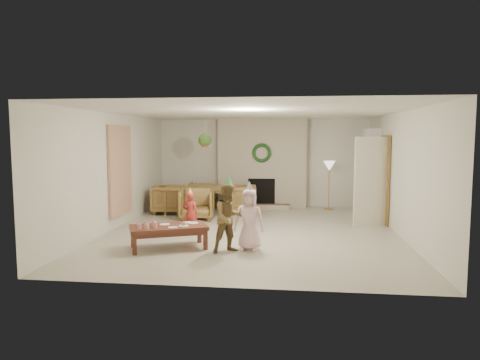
# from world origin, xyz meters

# --- Properties ---
(floor) EXTENTS (7.00, 7.00, 0.00)m
(floor) POSITION_xyz_m (0.00, 0.00, 0.00)
(floor) COLOR #B7B29E
(floor) RESTS_ON ground
(ceiling) EXTENTS (7.00, 7.00, 0.00)m
(ceiling) POSITION_xyz_m (0.00, 0.00, 2.50)
(ceiling) COLOR white
(ceiling) RESTS_ON wall_back
(wall_back) EXTENTS (7.00, 0.00, 7.00)m
(wall_back) POSITION_xyz_m (0.00, 3.50, 1.25)
(wall_back) COLOR silver
(wall_back) RESTS_ON floor
(wall_front) EXTENTS (7.00, 0.00, 7.00)m
(wall_front) POSITION_xyz_m (0.00, -3.50, 1.25)
(wall_front) COLOR silver
(wall_front) RESTS_ON floor
(wall_left) EXTENTS (0.00, 7.00, 7.00)m
(wall_left) POSITION_xyz_m (-3.00, 0.00, 1.25)
(wall_left) COLOR silver
(wall_left) RESTS_ON floor
(wall_right) EXTENTS (0.00, 7.00, 7.00)m
(wall_right) POSITION_xyz_m (3.00, 0.00, 1.25)
(wall_right) COLOR silver
(wall_right) RESTS_ON floor
(fireplace_mass) EXTENTS (2.50, 0.40, 2.50)m
(fireplace_mass) POSITION_xyz_m (0.00, 3.30, 1.25)
(fireplace_mass) COLOR #5C1B18
(fireplace_mass) RESTS_ON floor
(fireplace_hearth) EXTENTS (1.60, 0.30, 0.12)m
(fireplace_hearth) POSITION_xyz_m (0.00, 2.95, 0.06)
(fireplace_hearth) COLOR #5D2D19
(fireplace_hearth) RESTS_ON floor
(fireplace_firebox) EXTENTS (0.75, 0.12, 0.75)m
(fireplace_firebox) POSITION_xyz_m (0.00, 3.12, 0.45)
(fireplace_firebox) COLOR black
(fireplace_firebox) RESTS_ON floor
(fireplace_wreath) EXTENTS (0.54, 0.10, 0.54)m
(fireplace_wreath) POSITION_xyz_m (0.00, 3.07, 1.55)
(fireplace_wreath) COLOR #18421B
(fireplace_wreath) RESTS_ON fireplace_mass
(floor_lamp_base) EXTENTS (0.25, 0.25, 0.03)m
(floor_lamp_base) POSITION_xyz_m (1.86, 3.00, 0.01)
(floor_lamp_base) COLOR gold
(floor_lamp_base) RESTS_ON floor
(floor_lamp_post) EXTENTS (0.03, 0.03, 1.21)m
(floor_lamp_post) POSITION_xyz_m (1.86, 3.00, 0.63)
(floor_lamp_post) COLOR gold
(floor_lamp_post) RESTS_ON floor
(floor_lamp_shade) EXTENTS (0.32, 0.32, 0.27)m
(floor_lamp_shade) POSITION_xyz_m (1.86, 3.00, 1.21)
(floor_lamp_shade) COLOR beige
(floor_lamp_shade) RESTS_ON floor_lamp_post
(bookshelf_carcass) EXTENTS (0.30, 1.00, 2.20)m
(bookshelf_carcass) POSITION_xyz_m (2.84, 2.30, 1.10)
(bookshelf_carcass) COLOR white
(bookshelf_carcass) RESTS_ON floor
(bookshelf_shelf_a) EXTENTS (0.30, 0.92, 0.03)m
(bookshelf_shelf_a) POSITION_xyz_m (2.82, 2.30, 0.45)
(bookshelf_shelf_a) COLOR white
(bookshelf_shelf_a) RESTS_ON bookshelf_carcass
(bookshelf_shelf_b) EXTENTS (0.30, 0.92, 0.03)m
(bookshelf_shelf_b) POSITION_xyz_m (2.82, 2.30, 0.85)
(bookshelf_shelf_b) COLOR white
(bookshelf_shelf_b) RESTS_ON bookshelf_carcass
(bookshelf_shelf_c) EXTENTS (0.30, 0.92, 0.03)m
(bookshelf_shelf_c) POSITION_xyz_m (2.82, 2.30, 1.25)
(bookshelf_shelf_c) COLOR white
(bookshelf_shelf_c) RESTS_ON bookshelf_carcass
(bookshelf_shelf_d) EXTENTS (0.30, 0.92, 0.03)m
(bookshelf_shelf_d) POSITION_xyz_m (2.82, 2.30, 1.65)
(bookshelf_shelf_d) COLOR white
(bookshelf_shelf_d) RESTS_ON bookshelf_carcass
(books_row_lower) EXTENTS (0.20, 0.40, 0.24)m
(books_row_lower) POSITION_xyz_m (2.80, 2.15, 0.59)
(books_row_lower) COLOR #A9341F
(books_row_lower) RESTS_ON bookshelf_shelf_a
(books_row_mid) EXTENTS (0.20, 0.44, 0.24)m
(books_row_mid) POSITION_xyz_m (2.80, 2.35, 0.99)
(books_row_mid) COLOR #295799
(books_row_mid) RESTS_ON bookshelf_shelf_b
(books_row_upper) EXTENTS (0.20, 0.36, 0.22)m
(books_row_upper) POSITION_xyz_m (2.80, 2.20, 1.38)
(books_row_upper) COLOR #A6A023
(books_row_upper) RESTS_ON bookshelf_shelf_c
(door_frame) EXTENTS (0.05, 0.86, 2.04)m
(door_frame) POSITION_xyz_m (2.96, 1.20, 1.02)
(door_frame) COLOR brown
(door_frame) RESTS_ON floor
(door_leaf) EXTENTS (0.77, 0.32, 2.00)m
(door_leaf) POSITION_xyz_m (2.58, 0.82, 1.00)
(door_leaf) COLOR beige
(door_leaf) RESTS_ON floor
(curtain_panel) EXTENTS (0.06, 1.20, 2.00)m
(curtain_panel) POSITION_xyz_m (-2.96, 0.20, 1.25)
(curtain_panel) COLOR beige
(curtain_panel) RESTS_ON wall_left
(dining_table) EXTENTS (2.00, 1.25, 0.67)m
(dining_table) POSITION_xyz_m (-1.53, 2.03, 0.34)
(dining_table) COLOR brown
(dining_table) RESTS_ON floor
(dining_chair_near) EXTENTS (0.87, 0.89, 0.74)m
(dining_chair_near) POSITION_xyz_m (-1.45, 1.19, 0.37)
(dining_chair_near) COLOR brown
(dining_chair_near) RESTS_ON floor
(dining_chair_far) EXTENTS (0.87, 0.89, 0.74)m
(dining_chair_far) POSITION_xyz_m (-1.62, 2.86, 0.37)
(dining_chair_far) COLOR brown
(dining_chair_far) RESTS_ON floor
(dining_chair_left) EXTENTS (0.89, 0.87, 0.74)m
(dining_chair_left) POSITION_xyz_m (-2.36, 1.94, 0.37)
(dining_chair_left) COLOR brown
(dining_chair_left) RESTS_ON floor
(dining_chair_right) EXTENTS (0.89, 0.87, 0.74)m
(dining_chair_right) POSITION_xyz_m (-0.49, 2.13, 0.37)
(dining_chair_right) COLOR brown
(dining_chair_right) RESTS_ON floor
(hanging_plant_cord) EXTENTS (0.01, 0.01, 0.70)m
(hanging_plant_cord) POSITION_xyz_m (-1.30, 1.50, 2.15)
(hanging_plant_cord) COLOR tan
(hanging_plant_cord) RESTS_ON ceiling
(hanging_plant_pot) EXTENTS (0.16, 0.16, 0.12)m
(hanging_plant_pot) POSITION_xyz_m (-1.30, 1.50, 1.80)
(hanging_plant_pot) COLOR brown
(hanging_plant_pot) RESTS_ON hanging_plant_cord
(hanging_plant_foliage) EXTENTS (0.32, 0.32, 0.32)m
(hanging_plant_foliage) POSITION_xyz_m (-1.30, 1.50, 1.92)
(hanging_plant_foliage) COLOR #274617
(hanging_plant_foliage) RESTS_ON hanging_plant_pot
(coffee_table_top) EXTENTS (1.50, 1.15, 0.06)m
(coffee_table_top) POSITION_xyz_m (-1.36, -1.60, 0.38)
(coffee_table_top) COLOR #5C2C1E
(coffee_table_top) RESTS_ON floor
(coffee_table_apron) EXTENTS (1.37, 1.01, 0.08)m
(coffee_table_apron) POSITION_xyz_m (-1.36, -1.60, 0.31)
(coffee_table_apron) COLOR #5C2C1E
(coffee_table_apron) RESTS_ON floor
(coffee_leg_fl) EXTENTS (0.10, 0.10, 0.35)m
(coffee_leg_fl) POSITION_xyz_m (-1.81, -2.09, 0.18)
(coffee_leg_fl) COLOR #5C2C1E
(coffee_leg_fl) RESTS_ON floor
(coffee_leg_fr) EXTENTS (0.10, 0.10, 0.35)m
(coffee_leg_fr) POSITION_xyz_m (-0.69, -1.61, 0.18)
(coffee_leg_fr) COLOR #5C2C1E
(coffee_leg_fr) RESTS_ON floor
(coffee_leg_bl) EXTENTS (0.10, 0.10, 0.35)m
(coffee_leg_bl) POSITION_xyz_m (-2.03, -1.59, 0.18)
(coffee_leg_bl) COLOR #5C2C1E
(coffee_leg_bl) RESTS_ON floor
(coffee_leg_br) EXTENTS (0.10, 0.10, 0.35)m
(coffee_leg_br) POSITION_xyz_m (-0.90, -1.11, 0.18)
(coffee_leg_br) COLOR #5C2C1E
(coffee_leg_br) RESTS_ON floor
(cup_a) EXTENTS (0.10, 0.10, 0.09)m
(cup_a) POSITION_xyz_m (-1.77, -1.94, 0.46)
(cup_a) COLOR silver
(cup_a) RESTS_ON coffee_table_top
(cup_b) EXTENTS (0.10, 0.10, 0.09)m
(cup_b) POSITION_xyz_m (-1.85, -1.75, 0.46)
(cup_b) COLOR silver
(cup_b) RESTS_ON coffee_table_top
(cup_c) EXTENTS (0.10, 0.10, 0.09)m
(cup_c) POSITION_xyz_m (-1.64, -1.94, 0.46)
(cup_c) COLOR silver
(cup_c) RESTS_ON coffee_table_top
(cup_d) EXTENTS (0.10, 0.10, 0.09)m
(cup_d) POSITION_xyz_m (-1.72, -1.75, 0.46)
(cup_d) COLOR silver
(cup_d) RESTS_ON coffee_table_top
(cup_e) EXTENTS (0.10, 0.10, 0.09)m
(cup_e) POSITION_xyz_m (-1.54, -1.81, 0.46)
(cup_e) COLOR silver
(cup_e) RESTS_ON coffee_table_top
(cup_f) EXTENTS (0.10, 0.10, 0.09)m
(cup_f) POSITION_xyz_m (-1.62, -1.62, 0.46)
(cup_f) COLOR silver
(cup_f) RESTS_ON coffee_table_top
(plate_a) EXTENTS (0.24, 0.24, 0.01)m
(plate_a) POSITION_xyz_m (-1.45, -1.50, 0.42)
(plate_a) COLOR white
(plate_a) RESTS_ON coffee_table_top
(plate_b) EXTENTS (0.24, 0.24, 0.01)m
(plate_b) POSITION_xyz_m (-1.08, -1.59, 0.42)
(plate_b) COLOR white
(plate_b) RESTS_ON coffee_table_top
(plate_c) EXTENTS (0.24, 0.24, 0.01)m
(plate_c) POSITION_xyz_m (-0.97, -1.32, 0.42)
(plate_c) COLOR white
(plate_c) RESTS_ON coffee_table_top
(food_scoop) EXTENTS (0.10, 0.10, 0.07)m
(food_scoop) POSITION_xyz_m (-1.08, -1.59, 0.46)
(food_scoop) COLOR tan
(food_scoop) RESTS_ON plate_b
(napkin_left) EXTENTS (0.20, 0.20, 0.01)m
(napkin_left) POSITION_xyz_m (-1.24, -1.75, 0.42)
(napkin_left) COLOR #E3A7B9
(napkin_left) RESTS_ON coffee_table_top
(napkin_right) EXTENTS (0.20, 0.20, 0.01)m
(napkin_right) POSITION_xyz_m (-1.10, -1.28, 0.42)
(napkin_right) COLOR #E3A7B9
(napkin_right) RESTS_ON coffee_table_top
(child_red) EXTENTS (0.32, 0.21, 0.87)m
(child_red) POSITION_xyz_m (-1.22, -0.48, 0.44)
(child_red) COLOR #A22922
(child_red) RESTS_ON floor
(party_hat_red) EXTENTS (0.15, 0.15, 0.17)m
(party_hat_red) POSITION_xyz_m (-1.22, -0.48, 0.91)
(party_hat_red) COLOR #FFD654
(party_hat_red) RESTS_ON child_red
(child_plaid) EXTENTS (0.74, 0.69, 1.21)m
(child_plaid) POSITION_xyz_m (-0.25, -1.72, 0.60)
(child_plaid) COLOR brown
(child_plaid) RESTS_ON floor
(party_hat_plaid) EXTENTS (0.17, 0.17, 0.20)m
(party_hat_plaid) POSITION_xyz_m (-0.25, -1.72, 1.25)
(party_hat_plaid) COLOR green
(party_hat_plaid) RESTS_ON child_plaid
(child_pink) EXTENTS (0.56, 0.40, 1.09)m
(child_pink) POSITION_xyz_m (0.09, -1.53, 0.55)
(child_pink) COLOR #F9C7CD
(child_pink) RESTS_ON floor
(party_hat_pink) EXTENTS (0.17, 0.17, 0.20)m
(party_hat_pink) POSITION_xyz_m (0.09, -1.53, 1.14)
(party_hat_pink) COLOR #A8A8AF
(party_hat_pink) RESTS_ON child_pink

